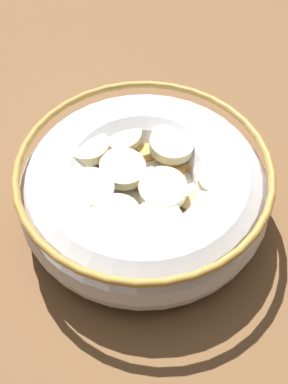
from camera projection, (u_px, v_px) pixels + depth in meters
ground_plane at (144, 221)px, 45.29cm from camera, size 105.62×105.62×2.00cm
cereal_bowl at (144, 190)px, 41.89cm from camera, size 19.70×19.70×6.09cm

